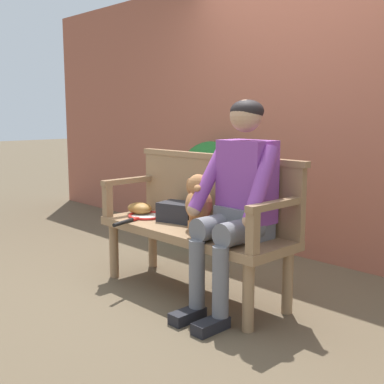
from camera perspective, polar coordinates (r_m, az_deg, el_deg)
ground_plane at (r=3.59m, az=-0.00°, el=-11.54°), size 40.00×40.00×0.00m
brick_garden_fence at (r=4.51m, az=13.83°, el=9.02°), size 8.00×0.30×2.56m
hedge_bush_mid_right at (r=4.85m, az=2.22°, el=-0.03°), size 0.86×0.62×1.00m
garden_bench at (r=3.47m, az=-0.00°, el=-5.16°), size 1.51×0.51×0.48m
bench_backrest at (r=3.56m, az=2.60°, el=0.46°), size 1.55×0.06×0.50m
bench_armrest_left_end at (r=3.91m, az=-8.22°, el=0.36°), size 0.06×0.51×0.28m
bench_armrest_right_end at (r=2.88m, az=8.61°, el=-2.77°), size 0.06×0.51×0.28m
person_seated at (r=3.10m, az=5.30°, el=-0.62°), size 0.56×0.65×1.35m
dog_on_bench at (r=3.34m, az=0.78°, el=-1.10°), size 0.34×0.35×0.39m
tennis_racket at (r=3.80m, az=-5.40°, el=-2.77°), size 0.36×0.58×0.03m
baseball_glove at (r=3.93m, az=-6.04°, el=-1.87°), size 0.22×0.17×0.09m
sports_bag at (r=3.64m, az=-1.51°, el=-2.30°), size 0.32×0.27×0.14m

